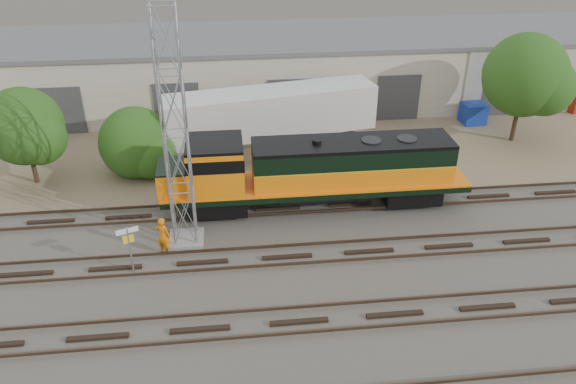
{
  "coord_description": "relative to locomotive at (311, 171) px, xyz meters",
  "views": [
    {
      "loc": [
        -2.37,
        -20.13,
        15.92
      ],
      "look_at": [
        0.33,
        4.0,
        2.2
      ],
      "focal_mm": 35.0,
      "sensor_mm": 36.0,
      "label": 1
    }
  ],
  "objects": [
    {
      "name": "ground",
      "position": [
        -1.76,
        -6.0,
        -2.27
      ],
      "size": [
        140.0,
        140.0,
        0.0
      ],
      "primitive_type": "plane",
      "color": "#47423A",
      "rests_on": "ground"
    },
    {
      "name": "dirt_strip",
      "position": [
        -1.76,
        9.0,
        -2.26
      ],
      "size": [
        80.0,
        16.0,
        0.02
      ],
      "primitive_type": "cube",
      "color": "#726047",
      "rests_on": "ground"
    },
    {
      "name": "tracks",
      "position": [
        -1.76,
        -9.0,
        -2.19
      ],
      "size": [
        80.0,
        20.4,
        0.28
      ],
      "color": "black",
      "rests_on": "ground"
    },
    {
      "name": "warehouse",
      "position": [
        -1.72,
        16.98,
        0.38
      ],
      "size": [
        58.4,
        10.4,
        5.3
      ],
      "color": "beige",
      "rests_on": "ground"
    },
    {
      "name": "locomotive",
      "position": [
        0.0,
        0.0,
        0.0
      ],
      "size": [
        16.38,
        2.87,
        3.94
      ],
      "color": "black",
      "rests_on": "tracks"
    },
    {
      "name": "signal_tower",
      "position": [
        -6.59,
        -2.48,
        3.3
      ],
      "size": [
        1.69,
        1.69,
        11.45
      ],
      "rotation": [
        0.0,
        0.0,
        -0.0
      ],
      "color": "gray",
      "rests_on": "ground"
    },
    {
      "name": "sign_post",
      "position": [
        -8.9,
        -4.77,
        -0.58
      ],
      "size": [
        0.94,
        0.38,
        2.42
      ],
      "color": "gray",
      "rests_on": "ground"
    },
    {
      "name": "worker",
      "position": [
        -7.56,
        -3.42,
        -1.29
      ],
      "size": [
        0.86,
        0.77,
        1.97
      ],
      "primitive_type": "imported",
      "rotation": [
        0.0,
        0.0,
        2.62
      ],
      "color": "orange",
      "rests_on": "ground"
    },
    {
      "name": "semi_trailer",
      "position": [
        -1.21,
        7.51,
        0.37
      ],
      "size": [
        13.92,
        5.32,
        4.2
      ],
      "rotation": [
        0.0,
        0.0,
        0.19
      ],
      "color": "silver",
      "rests_on": "ground"
    },
    {
      "name": "dumpster_blue",
      "position": [
        13.62,
        10.67,
        -1.52
      ],
      "size": [
        1.69,
        1.59,
        1.5
      ],
      "primitive_type": "cube",
      "rotation": [
        0.0,
        0.0,
        0.06
      ],
      "color": "#163197",
      "rests_on": "ground"
    },
    {
      "name": "dumpster_red",
      "position": [
        22.4,
        12.3,
        -1.57
      ],
      "size": [
        1.92,
        1.86,
        1.4
      ],
      "primitive_type": "cube",
      "rotation": [
        0.0,
        0.0,
        0.39
      ],
      "color": "maroon",
      "rests_on": "ground"
    },
    {
      "name": "tree_west",
      "position": [
        -15.49,
        4.54,
        1.2
      ],
      "size": [
        4.66,
        4.44,
        5.81
      ],
      "color": "#382619",
      "rests_on": "ground"
    },
    {
      "name": "tree_mid",
      "position": [
        -9.58,
        5.29,
        -0.45
      ],
      "size": [
        4.6,
        4.38,
        4.38
      ],
      "color": "#382619",
      "rests_on": "ground"
    },
    {
      "name": "tree_east",
      "position": [
        15.41,
        7.18,
        2.21
      ],
      "size": [
        5.71,
        5.44,
        7.34
      ],
      "color": "#382619",
      "rests_on": "ground"
    }
  ]
}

